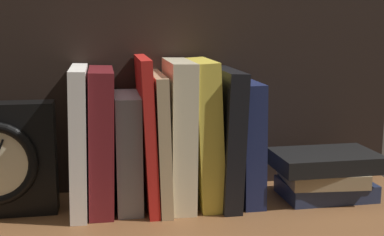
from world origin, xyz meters
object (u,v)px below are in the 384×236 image
Objects in this scene: book_white_catcher at (79,139)px; book_gray_chess at (128,151)px; book_tan_shortstories at (159,140)px; book_cream_twain at (179,133)px; book_stack_side at (324,174)px; book_navy_bierce at (245,141)px; book_black_skeptic at (225,136)px; book_maroon_dawkins at (101,139)px; book_red_requiem at (147,132)px; book_yellow_seinlanguage at (203,132)px.

book_white_catcher is 1.24× the size of book_gray_chess.
book_cream_twain is (3.29, 0.00, 1.05)cm from book_tan_shortstories.
book_stack_side is at bearing -4.09° from book_tan_shortstories.
book_navy_bierce is (20.37, 0.00, 0.90)cm from book_gray_chess.
book_stack_side is (42.28, -2.08, -7.46)cm from book_white_catcher.
book_white_catcher reaches higher than book_black_skeptic.
book_gray_chess is 0.78× the size of book_cream_twain.
book_gray_chess is (7.84, 0.00, -2.28)cm from book_white_catcher.
book_tan_shortstories is at bearing 0.00° from book_maroon_dawkins.
book_navy_bierce is at bearing -0.00° from book_tan_shortstories.
book_red_requiem is 9.70cm from book_yellow_seinlanguage.
book_navy_bierce is (11.71, -0.00, -1.80)cm from book_cream_twain.
book_red_requiem is 13.55cm from book_black_skeptic.
book_cream_twain is at bearing 0.00° from book_maroon_dawkins.
book_black_skeptic is (21.04, -0.00, -0.19)cm from book_maroon_dawkins.
book_black_skeptic is at bearing -0.00° from book_tan_shortstories.
book_navy_bierce is at bearing 0.00° from book_gray_chess.
book_cream_twain is at bearing 0.00° from book_gray_chess.
book_stack_side is at bearing -6.69° from book_black_skeptic.
book_maroon_dawkins is 0.95× the size of book_yellow_seinlanguage.
book_gray_chess is 1.06× the size of book_stack_side.
book_cream_twain is 1.00× the size of book_yellow_seinlanguage.
book_black_skeptic is at bearing -0.00° from book_red_requiem.
book_red_requiem is at bearing 0.00° from book_white_catcher.
book_yellow_seinlanguage reaches higher than book_stack_side.
book_black_skeptic reaches higher than book_navy_bierce.
book_red_requiem is 1.39× the size of book_stack_side.
book_black_skeptic is at bearing 0.00° from book_white_catcher.
book_gray_chess is (4.31, -0.00, -2.11)cm from book_maroon_dawkins.
book_yellow_seinlanguage is (17.24, 0.00, 0.60)cm from book_maroon_dawkins.
book_yellow_seinlanguage is at bearing 180.00° from book_black_skeptic.
book_maroon_dawkins is 1.29× the size of book_stack_side.
book_black_skeptic is 1.10× the size of book_navy_bierce.
book_gray_chess is 13.21cm from book_yellow_seinlanguage.
book_yellow_seinlanguage is (7.55, 0.00, 1.07)cm from book_tan_shortstories.
book_tan_shortstories is 0.91× the size of book_cream_twain.
book_red_requiem is 5.44cm from book_cream_twain.
book_maroon_dawkins is 1.12× the size of book_navy_bierce.
book_stack_side is at bearing -4.61° from book_cream_twain.
book_yellow_seinlanguage is at bearing 0.00° from book_white_catcher.
book_maroon_dawkins is 39.48cm from book_stack_side.
book_stack_side is (25.77, -2.08, -7.88)cm from book_cream_twain.
book_white_catcher is 1.31× the size of book_stack_side.
book_maroon_dawkins is at bearing 180.00° from book_tan_shortstories.
book_tan_shortstories is 0.91× the size of book_yellow_seinlanguage.
book_cream_twain and book_yellow_seinlanguage have the same top height.
book_black_skeptic is 3.78cm from book_navy_bierce.
book_black_skeptic is (16.74, 0.00, 1.92)cm from book_gray_chess.
book_navy_bierce is at bearing -0.00° from book_yellow_seinlanguage.
book_white_catcher is at bearing -180.00° from book_red_requiem.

